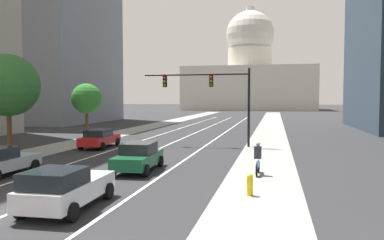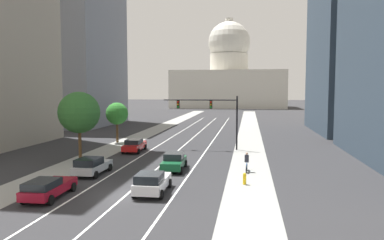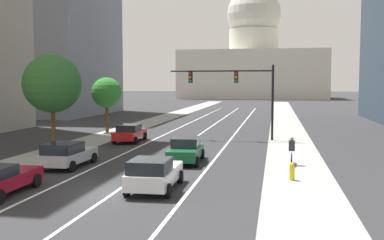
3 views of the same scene
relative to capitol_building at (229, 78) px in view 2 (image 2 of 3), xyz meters
The scene contains 19 objects.
ground_plane 88.72m from the capitol_building, 90.00° to the right, with size 400.00×400.00×0.00m, color #2B2B2D.
sidewalk_left 94.05m from the capitol_building, 95.14° to the right, with size 3.63×130.00×0.01m, color gray.
sidewalk_right 94.05m from the capitol_building, 84.86° to the right, with size 3.63×130.00×0.01m, color gray.
lane_stripe_left 103.65m from the capitol_building, 91.82° to the right, with size 0.16×90.00×0.01m, color white.
lane_stripe_center 103.60m from the capitol_building, 90.00° to the right, with size 0.16×90.00×0.01m, color white.
lane_stripe_right 103.65m from the capitol_building, 88.18° to the right, with size 0.16×90.00×0.01m, color white.
office_tower_far_left 85.28m from the capitol_building, 109.30° to the right, with size 17.91×22.60×32.63m.
office_tower_far_right 90.07m from the capitol_building, 72.56° to the right, with size 15.21×22.95×43.53m.
capitol_building is the anchor object (origin of this frame).
car_crimson 130.14m from the capitol_building, 92.17° to the right, with size 2.14×4.71×1.39m.
car_green 120.21m from the capitol_building, 89.22° to the right, with size 2.14×4.54×1.56m.
car_red 111.35m from the capitol_building, 92.54° to the right, with size 2.17×4.86×1.48m.
car_white 127.88m from the capitol_building, 89.26° to the right, with size 2.14×4.41×1.58m.
car_silver 123.21m from the capitol_building, 92.30° to the right, with size 2.17×4.44×1.51m.
traffic_signal_mast 107.96m from the capitol_building, 87.91° to the right, with size 9.01×0.39×6.46m.
fire_hydrant 124.73m from the capitol_building, 86.32° to the right, with size 0.26×0.35×0.91m.
cyclist 120.23m from the capitol_building, 86.12° to the right, with size 0.38×1.70×1.72m.
street_tree_near_left 104.62m from the capitol_building, 95.21° to the right, with size 3.01×3.01×5.48m.
street_tree_mid_left 116.88m from the capitol_building, 94.39° to the right, with size 4.25×4.25×7.01m.
Camera 2 is at (8.24, -24.06, 7.22)m, focal length 34.71 mm.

